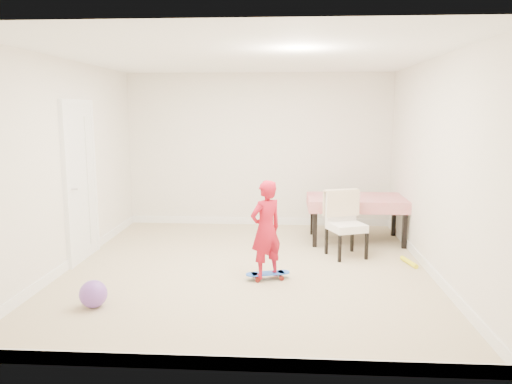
# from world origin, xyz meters

# --- Properties ---
(ground) EXTENTS (5.00, 5.00, 0.00)m
(ground) POSITION_xyz_m (0.00, 0.00, 0.00)
(ground) COLOR tan
(ground) RESTS_ON ground
(ceiling) EXTENTS (4.50, 5.00, 0.04)m
(ceiling) POSITION_xyz_m (0.00, 0.00, 2.58)
(ceiling) COLOR white
(ceiling) RESTS_ON wall_back
(wall_back) EXTENTS (4.50, 0.04, 2.60)m
(wall_back) POSITION_xyz_m (0.00, 2.48, 1.30)
(wall_back) COLOR silver
(wall_back) RESTS_ON ground
(wall_front) EXTENTS (4.50, 0.04, 2.60)m
(wall_front) POSITION_xyz_m (0.00, -2.48, 1.30)
(wall_front) COLOR silver
(wall_front) RESTS_ON ground
(wall_left) EXTENTS (0.04, 5.00, 2.60)m
(wall_left) POSITION_xyz_m (-2.23, 0.00, 1.30)
(wall_left) COLOR silver
(wall_left) RESTS_ON ground
(wall_right) EXTENTS (0.04, 5.00, 2.60)m
(wall_right) POSITION_xyz_m (2.23, 0.00, 1.30)
(wall_right) COLOR silver
(wall_right) RESTS_ON ground
(door) EXTENTS (0.11, 0.94, 2.11)m
(door) POSITION_xyz_m (-2.22, 0.30, 1.02)
(door) COLOR white
(door) RESTS_ON ground
(baseboard_back) EXTENTS (4.50, 0.02, 0.12)m
(baseboard_back) POSITION_xyz_m (0.00, 2.49, 0.06)
(baseboard_back) COLOR white
(baseboard_back) RESTS_ON ground
(baseboard_front) EXTENTS (4.50, 0.02, 0.12)m
(baseboard_front) POSITION_xyz_m (0.00, -2.49, 0.06)
(baseboard_front) COLOR white
(baseboard_front) RESTS_ON ground
(baseboard_left) EXTENTS (0.02, 5.00, 0.12)m
(baseboard_left) POSITION_xyz_m (-2.24, 0.00, 0.06)
(baseboard_left) COLOR white
(baseboard_left) RESTS_ON ground
(baseboard_right) EXTENTS (0.02, 5.00, 0.12)m
(baseboard_right) POSITION_xyz_m (2.24, 0.00, 0.06)
(baseboard_right) COLOR white
(baseboard_right) RESTS_ON ground
(dining_table) EXTENTS (1.47, 0.93, 0.69)m
(dining_table) POSITION_xyz_m (1.55, 1.46, 0.34)
(dining_table) COLOR red
(dining_table) RESTS_ON ground
(dining_chair) EXTENTS (0.67, 0.71, 0.90)m
(dining_chair) POSITION_xyz_m (1.30, 0.61, 0.45)
(dining_chair) COLOR white
(dining_chair) RESTS_ON ground
(skateboard) EXTENTS (0.56, 0.33, 0.08)m
(skateboard) POSITION_xyz_m (0.28, -0.38, 0.04)
(skateboard) COLOR blue
(skateboard) RESTS_ON ground
(child) EXTENTS (0.50, 0.48, 1.15)m
(child) POSITION_xyz_m (0.25, -0.40, 0.58)
(child) COLOR red
(child) RESTS_ON ground
(balloon) EXTENTS (0.28, 0.28, 0.28)m
(balloon) POSITION_xyz_m (-1.45, -1.34, 0.14)
(balloon) COLOR purple
(balloon) RESTS_ON ground
(foam_toy) EXTENTS (0.15, 0.40, 0.06)m
(foam_toy) POSITION_xyz_m (2.08, 0.31, 0.03)
(foam_toy) COLOR #FFF91A
(foam_toy) RESTS_ON ground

